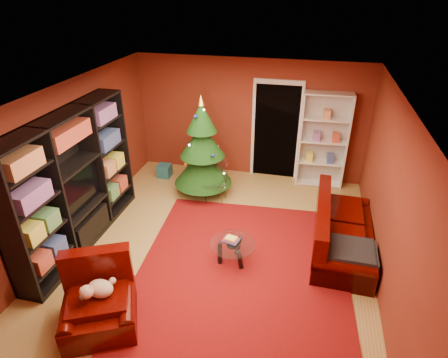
% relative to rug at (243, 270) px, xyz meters
% --- Properties ---
extents(floor, '(5.00, 5.50, 0.05)m').
position_rel_rug_xyz_m(floor, '(-0.53, 0.55, -0.04)').
color(floor, '#A58644').
rests_on(floor, ground).
extents(ceiling, '(5.00, 5.50, 0.05)m').
position_rel_rug_xyz_m(ceiling, '(-0.53, 0.55, 2.61)').
color(ceiling, silver).
rests_on(ceiling, wall_back).
extents(wall_back, '(5.00, 0.05, 2.60)m').
position_rel_rug_xyz_m(wall_back, '(-0.53, 3.33, 1.29)').
color(wall_back, maroon).
rests_on(wall_back, ground).
extents(wall_left, '(0.05, 5.50, 2.60)m').
position_rel_rug_xyz_m(wall_left, '(-3.05, 0.55, 1.29)').
color(wall_left, maroon).
rests_on(wall_left, ground).
extents(wall_right, '(0.05, 5.50, 2.60)m').
position_rel_rug_xyz_m(wall_right, '(2.00, 0.55, 1.29)').
color(wall_right, maroon).
rests_on(wall_right, ground).
extents(doorway, '(1.06, 0.60, 2.16)m').
position_rel_rug_xyz_m(doorway, '(0.07, 3.28, 1.04)').
color(doorway, black).
rests_on(doorway, floor).
extents(rug, '(3.43, 3.92, 0.02)m').
position_rel_rug_xyz_m(rug, '(0.00, 0.00, 0.00)').
color(rug, maroon).
rests_on(rug, floor).
extents(media_unit, '(0.45, 2.94, 2.25)m').
position_rel_rug_xyz_m(media_unit, '(-2.80, 0.15, 1.12)').
color(media_unit, black).
rests_on(media_unit, floor).
extents(christmas_tree, '(1.44, 1.44, 2.11)m').
position_rel_rug_xyz_m(christmas_tree, '(-1.26, 2.16, 1.01)').
color(christmas_tree, '#113D10').
rests_on(christmas_tree, floor).
extents(gift_box_teal, '(0.29, 0.29, 0.29)m').
position_rel_rug_xyz_m(gift_box_teal, '(-2.33, 2.66, 0.13)').
color(gift_box_teal, '#1D5D70').
rests_on(gift_box_teal, floor).
extents(gift_box_green, '(0.34, 0.34, 0.28)m').
position_rel_rug_xyz_m(gift_box_green, '(-1.46, 2.20, 0.13)').
color(gift_box_green, '#286B36').
rests_on(gift_box_green, floor).
extents(gift_box_red, '(0.22, 0.22, 0.21)m').
position_rel_rug_xyz_m(gift_box_red, '(-1.71, 2.66, 0.10)').
color(gift_box_red, '#A92526').
rests_on(gift_box_red, floor).
extents(white_bookshelf, '(0.98, 0.39, 2.08)m').
position_rel_rug_xyz_m(white_bookshelf, '(1.08, 3.12, 1.00)').
color(white_bookshelf, white).
rests_on(white_bookshelf, floor).
extents(armchair, '(1.31, 1.31, 0.76)m').
position_rel_rug_xyz_m(armchair, '(-1.60, -1.43, 0.37)').
color(armchair, '#320301').
rests_on(armchair, rug).
extents(dog, '(0.49, 0.44, 0.25)m').
position_rel_rug_xyz_m(dog, '(-1.57, -1.37, 0.56)').
color(dog, beige).
rests_on(dog, armchair).
extents(sofa, '(0.96, 2.04, 0.87)m').
position_rel_rug_xyz_m(sofa, '(1.49, 0.89, 0.42)').
color(sofa, '#320301').
rests_on(sofa, rug).
extents(coffee_table, '(0.89, 0.89, 0.46)m').
position_rel_rug_xyz_m(coffee_table, '(-0.20, 0.15, 0.18)').
color(coffee_table, gray).
rests_on(coffee_table, rug).
extents(acrylic_chair, '(0.42, 0.45, 0.80)m').
position_rel_rug_xyz_m(acrylic_chair, '(-0.93, 1.89, 0.39)').
color(acrylic_chair, '#66605B').
rests_on(acrylic_chair, rug).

